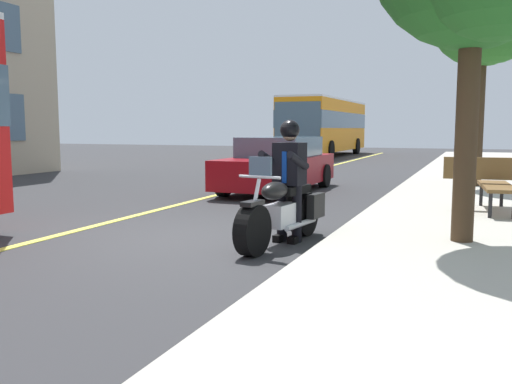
{
  "coord_description": "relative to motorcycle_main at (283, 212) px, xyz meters",
  "views": [
    {
      "loc": [
        6.85,
        3.85,
        1.62
      ],
      "look_at": [
        -0.03,
        1.05,
        0.75
      ],
      "focal_mm": 38.22,
      "sensor_mm": 36.0,
      "label": 1
    }
  ],
  "objects": [
    {
      "name": "ground_plane",
      "position": [
        0.28,
        -1.36,
        -0.45
      ],
      "size": [
        80.0,
        80.0,
        0.0
      ],
      "primitive_type": "plane",
      "color": "#333335"
    },
    {
      "name": "lane_center_stripe",
      "position": [
        0.28,
        -3.36,
        -0.45
      ],
      "size": [
        60.0,
        0.16,
        0.01
      ],
      "primitive_type": "cube",
      "color": "#E5DB4C",
      "rests_on": "ground_plane"
    },
    {
      "name": "motorcycle_main",
      "position": [
        0.0,
        0.0,
        0.0
      ],
      "size": [
        2.22,
        0.78,
        1.26
      ],
      "color": "black",
      "rests_on": "ground_plane"
    },
    {
      "name": "rider_main",
      "position": [
        -0.19,
        0.02,
        0.58
      ],
      "size": [
        0.67,
        0.61,
        1.74
      ],
      "color": "black",
      "rests_on": "ground_plane"
    },
    {
      "name": "bus_near",
      "position": [
        -24.46,
        -5.9,
        1.42
      ],
      "size": [
        11.05,
        2.7,
        3.3
      ],
      "color": "orange",
      "rests_on": "ground_plane"
    },
    {
      "name": "car_silver",
      "position": [
        -6.09,
        -2.26,
        0.24
      ],
      "size": [
        4.6,
        1.92,
        1.4
      ],
      "color": "maroon",
      "rests_on": "ground_plane"
    },
    {
      "name": "bench_sidewalk",
      "position": [
        -3.42,
        2.83,
        0.26
      ],
      "size": [
        1.84,
        1.8,
        0.95
      ],
      "color": "brown",
      "rests_on": "sidewalk_curb"
    },
    {
      "name": "street_tree_curbside",
      "position": [
        -7.81,
        2.55,
        3.89
      ],
      "size": [
        2.8,
        2.6,
        5.62
      ],
      "color": "#42301E",
      "rests_on": "sidewalk_curb"
    }
  ]
}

